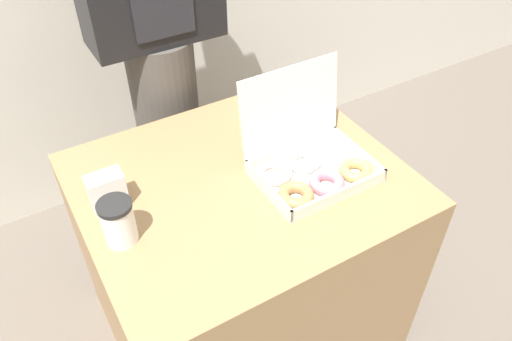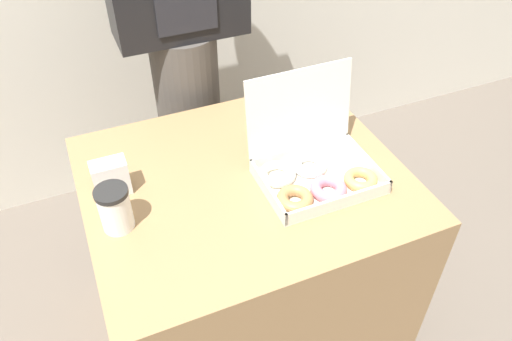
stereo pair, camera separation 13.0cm
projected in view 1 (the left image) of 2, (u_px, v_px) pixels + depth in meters
ground_plane at (245, 320)px, 1.90m from camera, size 14.00×14.00×0.00m
table at (243, 259)px, 1.66m from camera, size 0.90×0.77×0.73m
donut_box at (308, 164)px, 1.40m from camera, size 0.34×0.28×0.28m
coffee_cup at (118, 222)px, 1.21m from camera, size 0.08×0.08×0.12m
napkin_holder at (107, 191)px, 1.30m from camera, size 0.09×0.06×0.10m
person_customer at (154, 29)px, 1.64m from camera, size 0.44×0.24×1.74m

